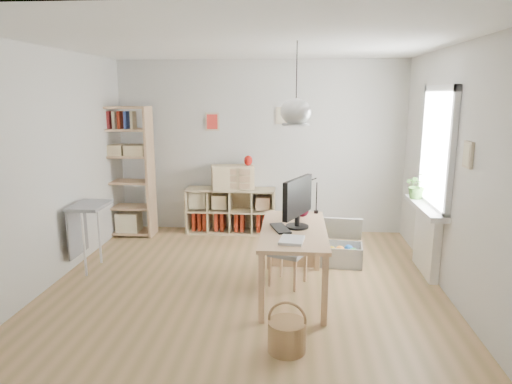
# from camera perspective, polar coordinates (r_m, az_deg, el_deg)

# --- Properties ---
(ground) EXTENTS (4.50, 4.50, 0.00)m
(ground) POSITION_cam_1_polar(r_m,az_deg,el_deg) (5.41, -1.35, -11.60)
(ground) COLOR tan
(ground) RESTS_ON ground
(room_shell) EXTENTS (4.50, 4.50, 4.50)m
(room_shell) POSITION_cam_1_polar(r_m,az_deg,el_deg) (4.77, 5.02, 9.98)
(room_shell) COLOR silver
(room_shell) RESTS_ON ground
(window_unit) EXTENTS (0.07, 1.16, 1.46)m
(window_unit) POSITION_cam_1_polar(r_m,az_deg,el_deg) (5.81, 21.75, 5.08)
(window_unit) COLOR white
(window_unit) RESTS_ON ground
(radiator) EXTENTS (0.10, 0.80, 0.80)m
(radiator) POSITION_cam_1_polar(r_m,az_deg,el_deg) (6.03, 20.57, -5.79)
(radiator) COLOR white
(radiator) RESTS_ON ground
(windowsill) EXTENTS (0.22, 1.20, 0.06)m
(windowsill) POSITION_cam_1_polar(r_m,az_deg,el_deg) (5.90, 20.41, -1.82)
(windowsill) COLOR white
(windowsill) RESTS_ON radiator
(desk) EXTENTS (0.70, 1.50, 0.75)m
(desk) POSITION_cam_1_polar(r_m,az_deg,el_deg) (5.01, 4.73, -5.58)
(desk) COLOR tan
(desk) RESTS_ON ground
(cube_shelf) EXTENTS (1.40, 0.38, 0.72)m
(cube_shelf) POSITION_cam_1_polar(r_m,az_deg,el_deg) (7.32, -3.31, -2.74)
(cube_shelf) COLOR tan
(cube_shelf) RESTS_ON ground
(tall_bookshelf) EXTENTS (0.80, 0.38, 2.00)m
(tall_bookshelf) POSITION_cam_1_polar(r_m,az_deg,el_deg) (7.28, -16.01, 3.08)
(tall_bookshelf) COLOR tan
(tall_bookshelf) RESTS_ON ground
(side_table) EXTENTS (0.40, 0.55, 0.85)m
(side_table) POSITION_cam_1_polar(r_m,az_deg,el_deg) (6.06, -20.59, -3.08)
(side_table) COLOR gray
(side_table) RESTS_ON ground
(chair) EXTENTS (0.48, 0.48, 0.75)m
(chair) POSITION_cam_1_polar(r_m,az_deg,el_deg) (5.35, 4.24, -6.99)
(chair) COLOR gray
(chair) RESTS_ON ground
(wicker_basket) EXTENTS (0.33, 0.33, 0.46)m
(wicker_basket) POSITION_cam_1_polar(r_m,az_deg,el_deg) (4.12, 3.88, -17.39)
(wicker_basket) COLOR #8D5F3F
(wicker_basket) RESTS_ON ground
(storage_chest) EXTENTS (0.59, 0.65, 0.56)m
(storage_chest) POSITION_cam_1_polar(r_m,az_deg,el_deg) (6.11, 10.69, -7.11)
(storage_chest) COLOR beige
(storage_chest) RESTS_ON ground
(monitor) EXTENTS (0.31, 0.60, 0.55)m
(monitor) POSITION_cam_1_polar(r_m,az_deg,el_deg) (4.93, 5.22, -1.01)
(monitor) COLOR black
(monitor) RESTS_ON desk
(keyboard) EXTENTS (0.25, 0.41, 0.02)m
(keyboard) POSITION_cam_1_polar(r_m,az_deg,el_deg) (4.94, 3.07, -4.56)
(keyboard) COLOR black
(keyboard) RESTS_ON desk
(task_lamp) EXTENTS (0.38, 0.14, 0.41)m
(task_lamp) POSITION_cam_1_polar(r_m,az_deg,el_deg) (5.51, 5.68, 0.05)
(task_lamp) COLOR black
(task_lamp) RESTS_ON desk
(yarn_ball) EXTENTS (0.15, 0.15, 0.15)m
(yarn_ball) POSITION_cam_1_polar(r_m,az_deg,el_deg) (5.44, 5.83, -2.32)
(yarn_ball) COLOR #490917
(yarn_ball) RESTS_ON desk
(paper_tray) EXTENTS (0.27, 0.32, 0.03)m
(paper_tray) POSITION_cam_1_polar(r_m,az_deg,el_deg) (4.54, 4.49, -6.02)
(paper_tray) COLOR white
(paper_tray) RESTS_ON desk
(drawer_chest) EXTENTS (0.70, 0.45, 0.37)m
(drawer_chest) POSITION_cam_1_polar(r_m,az_deg,el_deg) (7.14, -2.95, 1.87)
(drawer_chest) COLOR tan
(drawer_chest) RESTS_ON cube_shelf
(red_vase) EXTENTS (0.13, 0.13, 0.16)m
(red_vase) POSITION_cam_1_polar(r_m,az_deg,el_deg) (7.07, -0.99, 3.95)
(red_vase) COLOR #A8120E
(red_vase) RESTS_ON drawer_chest
(potted_plant) EXTENTS (0.33, 0.29, 0.34)m
(potted_plant) POSITION_cam_1_polar(r_m,az_deg,el_deg) (6.19, 19.52, 0.78)
(potted_plant) COLOR #386626
(potted_plant) RESTS_ON windowsill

